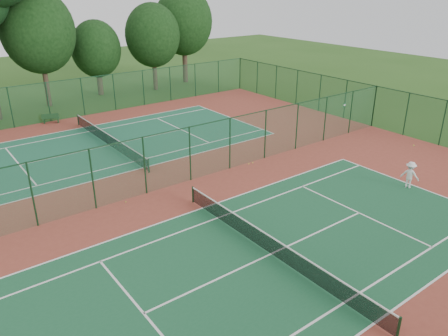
% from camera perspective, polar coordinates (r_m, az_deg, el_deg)
% --- Properties ---
extents(ground, '(120.00, 120.00, 0.00)m').
position_cam_1_polar(ground, '(26.63, -7.13, -2.40)').
color(ground, '#2A5219').
rests_on(ground, ground).
extents(red_pad, '(40.00, 36.00, 0.01)m').
position_cam_1_polar(red_pad, '(26.63, -7.13, -2.39)').
color(red_pad, brown).
rests_on(red_pad, ground).
extents(court_near, '(23.77, 10.97, 0.01)m').
position_cam_1_polar(court_near, '(20.28, 6.11, -11.14)').
color(court_near, '#1B5633').
rests_on(court_near, red_pad).
extents(court_far, '(23.77, 10.97, 0.01)m').
position_cam_1_polar(court_far, '(34.18, -14.80, 2.88)').
color(court_far, '#1F6243').
rests_on(court_far, red_pad).
extents(fence_north, '(40.00, 0.09, 3.50)m').
position_cam_1_polar(fence_north, '(41.87, -19.96, 8.43)').
color(fence_north, '#184A2C').
rests_on(fence_north, ground).
extents(fence_east, '(0.09, 36.00, 3.50)m').
position_cam_1_polar(fence_east, '(39.26, 19.01, 7.65)').
color(fence_east, '#18492C').
rests_on(fence_east, ground).
extents(fence_divider, '(40.00, 0.09, 3.50)m').
position_cam_1_polar(fence_divider, '(25.92, -7.31, 1.12)').
color(fence_divider, '#1A4E30').
rests_on(fence_divider, ground).
extents(tennis_net_near, '(0.10, 12.90, 0.97)m').
position_cam_1_polar(tennis_net_near, '(19.98, 6.17, -9.88)').
color(tennis_net_near, '#13351A').
rests_on(tennis_net_near, ground).
extents(tennis_net_far, '(0.10, 12.90, 0.97)m').
position_cam_1_polar(tennis_net_far, '(34.01, -14.89, 3.72)').
color(tennis_net_far, '#143721').
rests_on(tennis_net_far, ground).
extents(player_near, '(0.89, 1.19, 1.64)m').
position_cam_1_polar(player_near, '(28.20, 23.12, -0.81)').
color(player_near, white).
rests_on(player_near, court_near).
extents(bench, '(1.48, 0.95, 0.89)m').
position_cam_1_polar(bench, '(41.18, -21.70, 6.07)').
color(bench, '#13381A').
rests_on(bench, red_pad).
extents(stray_ball_a, '(0.07, 0.07, 0.07)m').
position_cam_1_polar(stray_ball_a, '(29.62, 3.26, 0.56)').
color(stray_ball_a, '#CDD531').
rests_on(stray_ball_a, red_pad).
extents(stray_ball_b, '(0.07, 0.07, 0.07)m').
position_cam_1_polar(stray_ball_b, '(29.82, 3.77, 0.70)').
color(stray_ball_b, yellow).
rests_on(stray_ball_b, red_pad).
extents(stray_ball_c, '(0.07, 0.07, 0.07)m').
position_cam_1_polar(stray_ball_c, '(25.13, -12.70, -4.33)').
color(stray_ball_c, '#A3C12D').
rests_on(stray_ball_c, red_pad).
extents(evergreen_row, '(39.00, 5.00, 12.00)m').
position_cam_1_polar(evergreen_row, '(48.26, -21.47, 7.85)').
color(evergreen_row, black).
rests_on(evergreen_row, ground).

